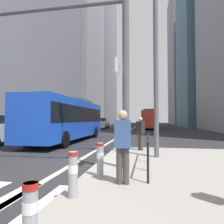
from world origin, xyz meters
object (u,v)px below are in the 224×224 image
Objects in this scene: pedestrian_waiting at (123,142)px; pedestrian_far at (140,132)px; bollard_left at (73,172)px; bollard_right at (100,158)px; city_bus_blue_oncoming at (69,118)px; bollard_front at (30,211)px; street_lamp_post at (156,34)px; city_bus_red_receding at (149,119)px; car_oncoming_mid at (102,123)px; sedan_white_oncoming at (0,130)px; traffic_signal_gantry at (67,48)px; car_receding_near at (148,122)px.

pedestrian_far is at bearing 87.72° from pedestrian_waiting.
bollard_left is 1.54m from bollard_right.
bollard_front is at bearing -69.39° from city_bus_blue_oncoming.
city_bus_red_receding is at bearing 90.47° from street_lamp_post.
city_bus_red_receding is 2.60× the size of car_oncoming_mid.
car_oncoming_mid is (-8.24, -1.32, -0.85)m from city_bus_red_receding.
street_lamp_post is at bearing -18.24° from sedan_white_oncoming.
pedestrian_waiting is (0.81, 2.54, 0.56)m from bollard_front.
street_lamp_post is 10.43× the size of bollard_front.
city_bus_blue_oncoming is 20.59m from car_oncoming_mid.
street_lamp_post is 5.82m from bollard_right.
sedan_white_oncoming is at bearing -111.67° from city_bus_red_receding.
traffic_signal_gantry is 7.93× the size of bollard_front.
city_bus_blue_oncoming is at bearing 38.70° from sedan_white_oncoming.
city_bus_red_receding is at bearing 68.33° from sedan_white_oncoming.
traffic_signal_gantry reaches higher than pedestrian_waiting.
sedan_white_oncoming is 1.00× the size of car_receding_near.
traffic_signal_gantry is at bearing 143.84° from pedestrian_waiting.
city_bus_blue_oncoming is 9.58m from street_lamp_post.
bollard_left reaches higher than bollard_front.
city_bus_red_receding reaches higher than car_oncoming_mid.
city_bus_blue_oncoming is at bearing 110.61° from bollard_front.
bollard_right is 0.51× the size of pedestrian_waiting.
pedestrian_waiting is (9.11, -6.96, 0.15)m from sedan_white_oncoming.
traffic_signal_gantry is (-2.82, -30.12, 2.27)m from city_bus_red_receding.
sedan_white_oncoming is at bearing -101.87° from car_receding_near.
street_lamp_post is (3.05, 2.11, 1.17)m from traffic_signal_gantry.
bollard_left is at bearing -43.99° from sedan_white_oncoming.
sedan_white_oncoming is 0.38× the size of city_bus_red_receding.
city_bus_blue_oncoming is 6.50× the size of pedestrian_far.
pedestrian_waiting is (-0.58, -53.03, 0.15)m from car_receding_near.
car_receding_near is 53.03m from pedestrian_waiting.
city_bus_blue_oncoming is 1.78× the size of traffic_signal_gantry.
street_lamp_post is at bearing -67.31° from pedestrian_far.
car_oncoming_mid reaches higher than bollard_right.
bollard_right is at bearing -37.35° from sedan_white_oncoming.
bollard_front is at bearing -78.46° from car_oncoming_mid.
car_receding_near is 0.54× the size of street_lamp_post.
bollard_left is (4.61, -10.87, -1.19)m from city_bus_blue_oncoming.
bollard_front is at bearing -97.39° from pedestrian_far.
city_bus_red_receding is (6.19, 21.79, 0.00)m from city_bus_blue_oncoming.
bollard_front is at bearing -72.32° from traffic_signal_gantry.
city_bus_blue_oncoming reaches higher than bollard_left.
street_lamp_post is (0.36, -49.38, 4.29)m from car_receding_near.
car_oncoming_mid is at bearing 102.93° from bollard_right.
car_receding_near reaches higher than bollard_front.
pedestrian_waiting is (0.86, 1.00, 0.49)m from bollard_left.
bollard_right is at bearing -35.34° from traffic_signal_gantry.
street_lamp_post is (10.05, -3.31, 4.29)m from sedan_white_oncoming.
city_bus_blue_oncoming is at bearing 117.19° from bollard_right.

